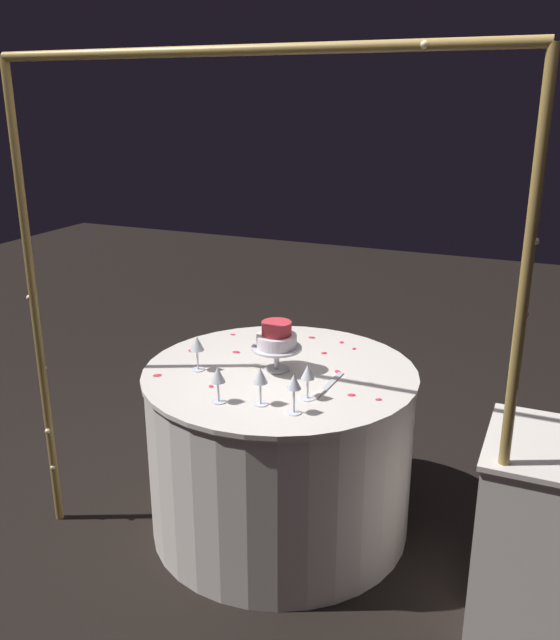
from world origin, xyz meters
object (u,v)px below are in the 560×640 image
object	(u,v)px
wine_glass_1	(218,377)
wine_glass_3	(308,374)
wine_glass_0	(294,385)
cake_knife	(326,387)
decorative_arch	(237,259)
wine_glass_2	(260,378)
wine_glass_4	(197,345)
tiered_cake	(276,340)
main_table	(280,449)
side_table	(551,537)

from	to	relation	value
wine_glass_1	wine_glass_3	xyz separation A→B (m)	(-0.31, -0.17, -0.00)
wine_glass_0	wine_glass_1	distance (m)	0.31
wine_glass_3	cake_knife	bearing A→B (deg)	-104.88
decorative_arch	wine_glass_0	xyz separation A→B (m)	(-0.21, -0.03, -0.47)
wine_glass_2	wine_glass_4	distance (m)	0.45
decorative_arch	wine_glass_4	xyz separation A→B (m)	(0.33, -0.25, -0.47)
wine_glass_2	tiered_cake	bearing A→B (deg)	-76.52
tiered_cake	wine_glass_4	xyz separation A→B (m)	(0.32, 0.14, -0.03)
wine_glass_4	wine_glass_1	bearing A→B (deg)	133.51
main_table	side_table	world-z (taller)	main_table
side_table	tiered_cake	world-z (taller)	tiered_cake
wine_glass_3	cake_knife	world-z (taller)	wine_glass_3
tiered_cake	wine_glass_4	distance (m)	0.35
wine_glass_1	wine_glass_2	size ratio (longest dim) A/B	0.96
tiered_cake	wine_glass_1	xyz separation A→B (m)	(0.08, 0.39, -0.03)
side_table	wine_glass_1	bearing A→B (deg)	9.33
decorative_arch	wine_glass_2	world-z (taller)	decorative_arch
side_table	wine_glass_1	size ratio (longest dim) A/B	5.11
decorative_arch	wine_glass_2	xyz separation A→B (m)	(-0.07, -0.05, -0.47)
wine_glass_0	cake_knife	world-z (taller)	wine_glass_0
wine_glass_0	wine_glass_3	xyz separation A→B (m)	(-0.00, -0.14, -0.01)
wine_glass_3	wine_glass_4	world-z (taller)	wine_glass_4
main_table	wine_glass_4	size ratio (longest dim) A/B	7.57
side_table	wine_glass_0	distance (m)	1.10
tiered_cake	cake_knife	world-z (taller)	tiered_cake
tiered_cake	wine_glass_3	world-z (taller)	tiered_cake
wine_glass_1	cake_knife	size ratio (longest dim) A/B	0.50
wine_glass_1	wine_glass_4	bearing A→B (deg)	-46.49
wine_glass_4	cake_knife	distance (m)	0.60
wine_glass_1	wine_glass_2	xyz separation A→B (m)	(-0.16, -0.05, 0.00)
wine_glass_1	wine_glass_4	xyz separation A→B (m)	(0.24, -0.25, 0.01)
decorative_arch	main_table	size ratio (longest dim) A/B	1.72
wine_glass_1	cake_knife	xyz separation A→B (m)	(-0.34, -0.29, -0.10)
wine_glass_1	side_table	bearing A→B (deg)	-170.67
wine_glass_2	wine_glass_3	size ratio (longest dim) A/B	1.05
tiered_cake	wine_glass_3	bearing A→B (deg)	136.31
decorative_arch	wine_glass_1	size ratio (longest dim) A/B	14.04
main_table	wine_glass_2	world-z (taller)	wine_glass_2
wine_glass_0	wine_glass_3	world-z (taller)	wine_glass_0
wine_glass_0	side_table	bearing A→B (deg)	-169.38
cake_knife	wine_glass_1	bearing A→B (deg)	40.54
main_table	wine_glass_0	xyz separation A→B (m)	(-0.21, 0.36, 0.51)
side_table	cake_knife	xyz separation A→B (m)	(0.92, -0.09, 0.40)
main_table	wine_glass_2	size ratio (longest dim) A/B	7.83
tiered_cake	wine_glass_1	size ratio (longest dim) A/B	1.50
main_table	side_table	bearing A→B (deg)	171.15
wine_glass_2	wine_glass_4	xyz separation A→B (m)	(0.40, -0.20, 0.00)
wine_glass_3	cake_knife	size ratio (longest dim) A/B	0.50
side_table	wine_glass_1	distance (m)	1.37
wine_glass_2	cake_knife	bearing A→B (deg)	-126.61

